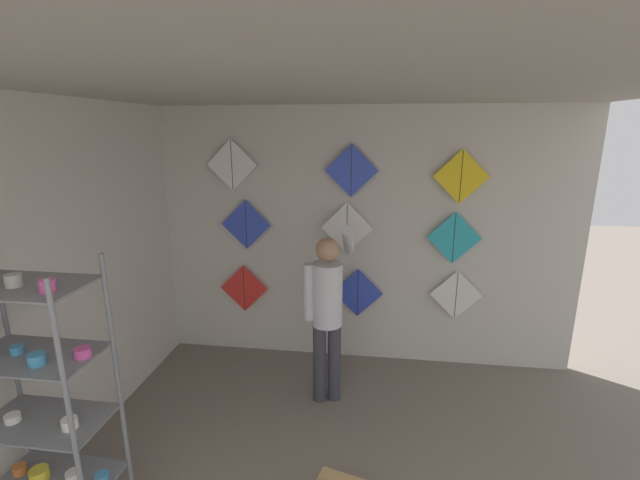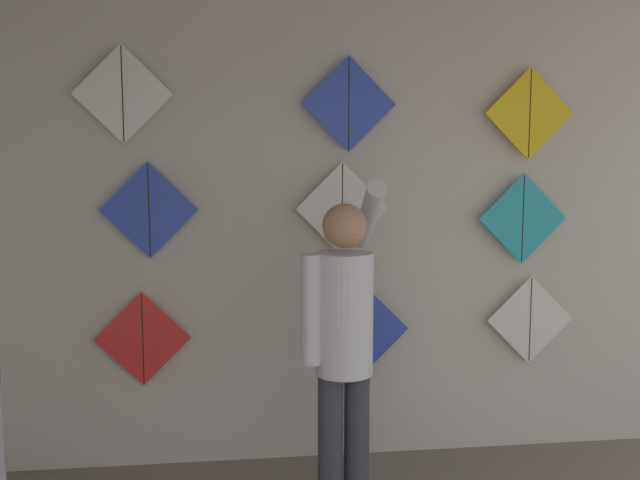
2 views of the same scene
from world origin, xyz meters
name	(u,v)px [view 1 (image 1 of 2)]	position (x,y,z in m)	size (l,w,h in m)	color
back_panel	(347,238)	(0.00, 4.22, 1.40)	(4.88, 0.06, 2.80)	beige
left_panel	(19,305)	(-2.07, 2.10, 1.40)	(0.06, 4.99, 2.80)	beige
ceiling_slab	(321,78)	(0.00, 2.10, 2.82)	(4.88, 4.99, 0.04)	#A8A399
shelf_rack	(40,395)	(-1.61, 1.66, 1.04)	(0.74, 0.45, 1.86)	slate
shopkeeper	(327,305)	(-0.11, 3.35, 0.97)	(0.43, 0.64, 1.73)	#383842
kite_0	(244,288)	(-1.16, 4.13, 0.79)	(0.55, 0.01, 0.55)	red
kite_1	(358,293)	(0.14, 4.13, 0.80)	(0.55, 0.01, 0.55)	blue
kite_2	(456,295)	(1.19, 4.13, 0.83)	(0.55, 0.01, 0.55)	white
kite_3	(246,225)	(-1.10, 4.13, 1.54)	(0.55, 0.01, 0.55)	blue
kite_4	(347,228)	(0.01, 4.13, 1.53)	(0.55, 0.01, 0.55)	white
kite_5	(454,238)	(1.12, 4.13, 1.46)	(0.55, 0.01, 0.55)	#28B2C6
kite_6	(232,165)	(-1.23, 4.13, 2.19)	(0.55, 0.01, 0.55)	white
kite_7	(351,171)	(0.04, 4.13, 2.14)	(0.55, 0.01, 0.55)	blue
kite_8	(461,177)	(1.14, 4.13, 2.10)	(0.55, 0.01, 0.55)	yellow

